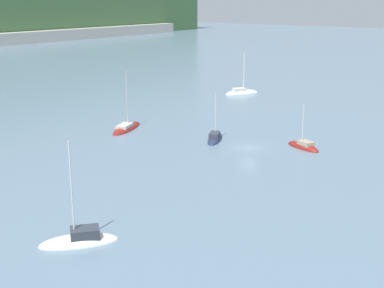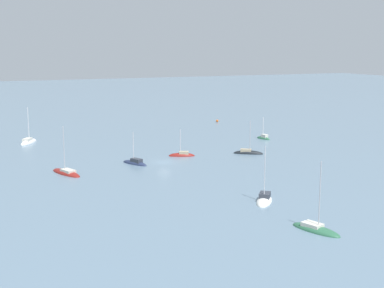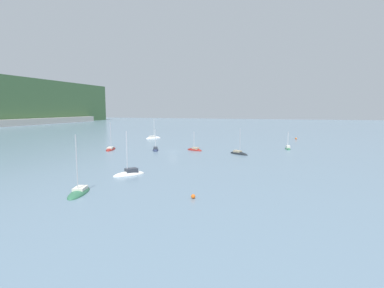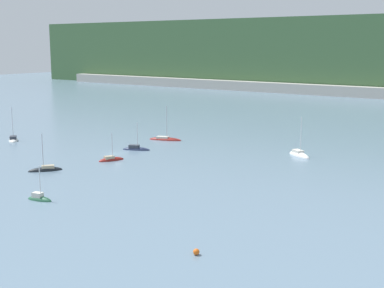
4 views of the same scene
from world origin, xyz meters
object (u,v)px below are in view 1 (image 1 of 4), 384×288
object	(u,v)px
sailboat_1	(215,139)
sailboat_3	(80,242)
sailboat_4	(127,129)
sailboat_7	(242,93)
sailboat_5	(303,147)

from	to	relation	value
sailboat_1	sailboat_3	world-z (taller)	sailboat_3
sailboat_3	sailboat_4	bearing A→B (deg)	-103.19
sailboat_3	sailboat_7	distance (m)	72.74
sailboat_7	sailboat_4	bearing A→B (deg)	-143.92
sailboat_1	sailboat_7	size ratio (longest dim) A/B	0.74
sailboat_3	sailboat_7	size ratio (longest dim) A/B	0.97
sailboat_1	sailboat_5	xyz separation A→B (m)	(3.45, -11.91, -0.03)
sailboat_1	sailboat_3	distance (m)	35.20
sailboat_5	sailboat_7	world-z (taller)	sailboat_7
sailboat_1	sailboat_3	bearing A→B (deg)	170.94
sailboat_4	sailboat_1	bearing A→B (deg)	-98.62
sailboat_4	sailboat_7	size ratio (longest dim) A/B	0.99
sailboat_1	sailboat_5	bearing A→B (deg)	-98.19
sailboat_1	sailboat_4	world-z (taller)	sailboat_4
sailboat_4	sailboat_5	world-z (taller)	sailboat_4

